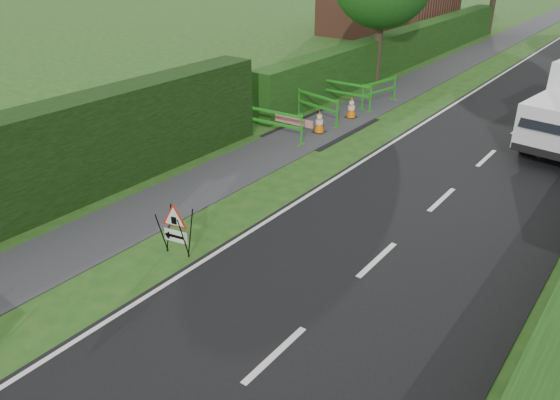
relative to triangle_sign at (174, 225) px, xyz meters
The scene contains 11 objects.
ground 2.52m from the triangle_sign, 65.38° to the right, with size 120.00×120.00×0.00m, color #1B4B15.
footpath 32.87m from the triangle_sign, 93.48° to the left, with size 2.00×90.00×0.02m, color #2D2D30.
hedge_west_far 20.21m from the triangle_sign, 101.40° to the left, with size 1.00×24.00×1.80m, color #14380F.
triangle_sign is the anchor object (origin of this frame).
traffic_cone_3 8.50m from the triangle_sign, 102.18° to the left, with size 0.38×0.38×0.79m.
traffic_cone_4 10.54m from the triangle_sign, 99.59° to the left, with size 0.38×0.38×0.79m.
ped_barrier_0 7.34m from the triangle_sign, 110.54° to the left, with size 2.08×0.46×1.00m.
ped_barrier_1 9.63m from the triangle_sign, 105.25° to the left, with size 2.08×0.84×1.00m.
ped_barrier_2 11.71m from the triangle_sign, 102.58° to the left, with size 2.06×0.36×1.00m.
ped_barrier_3 12.55m from the triangle_sign, 97.82° to the left, with size 0.72×2.09×1.00m.
redwhite_plank 8.10m from the triangle_sign, 107.44° to the left, with size 1.50×0.04×0.25m, color red.
Camera 1 is at (6.57, -4.37, 6.10)m, focal length 35.00 mm.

